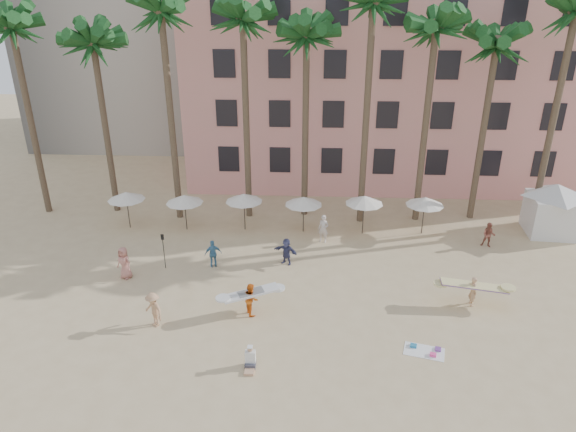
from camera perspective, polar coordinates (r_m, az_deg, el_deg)
The scene contains 11 objects.
ground at distance 24.35m, azimuth 3.35°, elevation -14.56°, with size 120.00×120.00×0.00m, color #D1B789.
pink_hotel at distance 46.23m, azimuth 12.56°, elevation 14.49°, with size 35.00×14.00×16.00m, color #DB9185.
palm_row at distance 34.16m, azimuth 4.78°, elevation 20.20°, with size 44.40×5.40×16.30m.
umbrella_row at distance 34.17m, azimuth -1.61°, elevation 1.90°, with size 22.50×2.70×2.73m.
cabana at distance 38.29m, azimuth 27.42°, elevation 1.15°, with size 4.87×4.87×3.50m.
beach_towel at distance 24.97m, azimuth 15.01°, elevation -14.27°, with size 1.99×1.42×0.14m.
carrier_yellow at distance 28.42m, azimuth 19.93°, elevation -7.62°, with size 3.43×0.96×1.64m.
carrier_white at distance 26.18m, azimuth -4.13°, elevation -9.04°, with size 2.92×1.79×1.71m.
beachgoers at distance 29.50m, azimuth -3.73°, elevation -5.02°, with size 22.85×10.55×1.91m.
paddle at distance 30.73m, azimuth -13.68°, elevation -3.35°, with size 0.18×0.04×2.23m.
seated_man at distance 23.19m, azimuth -4.23°, elevation -15.72°, with size 0.47×0.81×1.06m.
Camera 1 is at (-0.38, -19.08, 15.13)m, focal length 32.00 mm.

